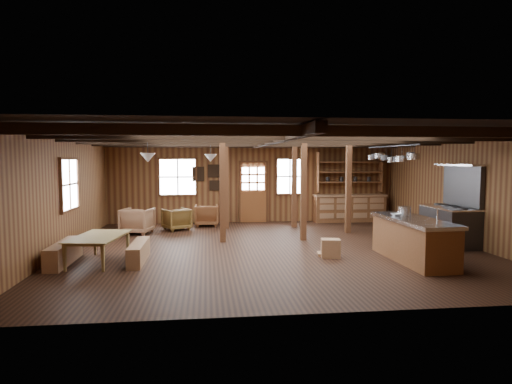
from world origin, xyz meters
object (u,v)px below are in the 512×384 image
Objects in this scene: commercial_range at (451,219)px; armchair_a at (177,219)px; armchair_b at (206,215)px; armchair_c at (137,221)px; dining_table at (100,249)px; kitchen_island at (413,239)px.

commercial_range is 2.80× the size of armchair_a.
armchair_b is 0.91× the size of armchair_c.
armchair_b is (2.27, 4.81, 0.06)m from dining_table.
commercial_range is 1.26× the size of dining_table.
armchair_b is at bearing 148.21° from commercial_range.
commercial_range reaches higher than armchair_a.
armchair_b reaches higher than armchair_a.
armchair_a is at bearing 137.19° from kitchen_island.
armchair_b is 2.40m from armchair_c.
armchair_a is 1.17m from armchair_b.
commercial_range reaches higher than dining_table.
armchair_c is at bearing 162.46° from commercial_range.
kitchen_island is 2.97× the size of armchair_c.
kitchen_island reaches higher than armchair_c.
dining_table is at bearing 173.10° from kitchen_island.
commercial_range is at bearing 126.74° from armchair_a.
kitchen_island is at bearing 130.08° from armchair_b.
dining_table is 5.32m from armchair_b.
armchair_c is (-1.11, -0.55, 0.05)m from armchair_a.
commercial_range is 2.71× the size of armchair_b.
armchair_a is (-7.21, 3.18, -0.33)m from commercial_range.
commercial_range is at bearing -75.81° from dining_table.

